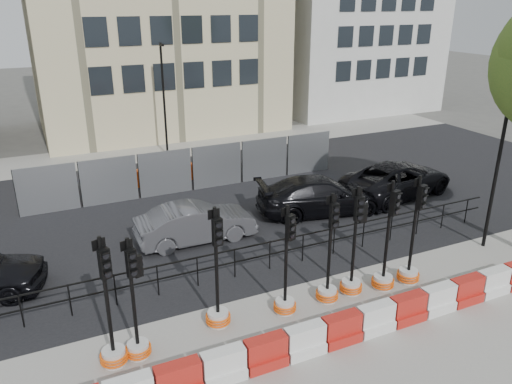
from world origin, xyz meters
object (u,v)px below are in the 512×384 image
traffic_signal_a (112,340)px  traffic_signal_h (410,261)px  traffic_signal_d (286,288)px  lamp_post_near (500,158)px  car_c (321,195)px

traffic_signal_a → traffic_signal_h: bearing=-18.7°
traffic_signal_d → lamp_post_near: bearing=-14.8°
traffic_signal_a → car_c: traffic_signal_a is taller
traffic_signal_d → car_c: 7.15m
traffic_signal_d → car_c: size_ratio=0.59×
traffic_signal_d → traffic_signal_h: (4.15, -0.18, -0.05)m
traffic_signal_a → car_c: bearing=13.1°
traffic_signal_h → car_c: size_ratio=0.63×
traffic_signal_a → traffic_signal_h: size_ratio=0.97×
lamp_post_near → traffic_signal_h: lamp_post_near is taller
lamp_post_near → traffic_signal_d: size_ratio=1.87×
traffic_signal_a → car_c: 10.79m
traffic_signal_d → car_c: (4.53, 5.52, -0.02)m
traffic_signal_a → traffic_signal_h: (8.79, -0.02, 0.02)m
traffic_signal_a → traffic_signal_d: size_ratio=1.04×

